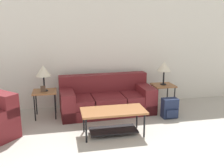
% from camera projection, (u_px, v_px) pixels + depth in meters
% --- Properties ---
extents(wall_back, '(9.02, 0.06, 2.60)m').
position_uv_depth(wall_back, '(109.00, 52.00, 5.97)').
color(wall_back, silver).
rests_on(wall_back, ground_plane).
extents(couch, '(2.08, 1.02, 0.82)m').
position_uv_depth(couch, '(106.00, 99.00, 5.62)').
color(couch, maroon).
rests_on(couch, ground_plane).
extents(coffee_table, '(1.15, 0.55, 0.47)m').
position_uv_depth(coffee_table, '(113.00, 116.00, 4.46)').
color(coffee_table, '#935B33').
rests_on(coffee_table, ground_plane).
extents(side_table_left, '(0.49, 0.47, 0.58)m').
position_uv_depth(side_table_left, '(45.00, 94.00, 5.26)').
color(side_table_left, '#935B33').
rests_on(side_table_left, ground_plane).
extents(side_table_right, '(0.49, 0.47, 0.58)m').
position_uv_depth(side_table_right, '(163.00, 87.00, 5.79)').
color(side_table_right, '#935B33').
rests_on(side_table_right, ground_plane).
extents(table_lamp_left, '(0.31, 0.31, 0.54)m').
position_uv_depth(table_lamp_left, '(43.00, 71.00, 5.14)').
color(table_lamp_left, black).
rests_on(table_lamp_left, side_table_left).
extents(table_lamp_right, '(0.31, 0.31, 0.54)m').
position_uv_depth(table_lamp_right, '(164.00, 67.00, 5.68)').
color(table_lamp_right, black).
rests_on(table_lamp_right, side_table_right).
extents(backpack, '(0.33, 0.28, 0.42)m').
position_uv_depth(backpack, '(170.00, 108.00, 5.29)').
color(backpack, '#1E2847').
rests_on(backpack, ground_plane).
extents(picture_frame, '(0.10, 0.04, 0.13)m').
position_uv_depth(picture_frame, '(43.00, 89.00, 5.16)').
color(picture_frame, '#4C3828').
rests_on(picture_frame, side_table_left).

